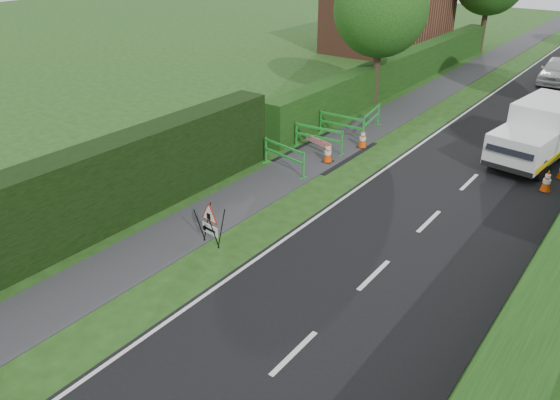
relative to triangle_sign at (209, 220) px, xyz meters
The scene contains 17 objects.
ground 3.75m from the triangle_sign, 59.46° to the right, with size 120.00×120.00×0.00m, color #214112.
footpath 31.87m from the triangle_sign, 92.04° to the left, with size 2.00×90.00×0.02m, color #2D2D30.
hedge_west_near 4.52m from the triangle_sign, 134.74° to the right, with size 1.10×18.00×2.50m, color black.
hedge_west_far 19.11m from the triangle_sign, 99.45° to the left, with size 1.00×24.00×1.80m, color #14380F.
house_west 28.12m from the triangle_sign, 106.86° to the left, with size 7.50×7.40×7.88m.
tree_nw 15.54m from the triangle_sign, 100.44° to the left, with size 4.40×4.40×6.70m.
triangle_sign is the anchor object (origin of this frame).
works_van 13.03m from the triangle_sign, 64.49° to the left, with size 2.46×4.99×2.19m.
traffic_cone_0 11.28m from the triangle_sign, 53.98° to the left, with size 0.38×0.38×0.79m.
traffic_cone_3 7.02m from the triangle_sign, 94.39° to the left, with size 0.38×0.38×0.79m.
traffic_cone_4 9.11m from the triangle_sign, 91.46° to the left, with size 0.38×0.38×0.79m.
ped_barrier_0 5.58m from the triangle_sign, 104.55° to the left, with size 2.09×0.75×1.00m.
ped_barrier_1 7.92m from the triangle_sign, 100.64° to the left, with size 2.08×0.53×1.00m.
ped_barrier_2 9.74m from the triangle_sign, 99.02° to the left, with size 2.07×0.40×1.00m.
ped_barrier_3 11.02m from the triangle_sign, 94.42° to the left, with size 0.69×2.09×1.00m.
redwhite_plank 7.76m from the triangle_sign, 100.14° to the left, with size 1.50×0.04×0.25m, color red.
hatchback_car 24.93m from the triangle_sign, 81.73° to the left, with size 1.61×4.00×1.36m, color white.
Camera 1 is at (7.40, -6.12, 7.87)m, focal length 35.00 mm.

